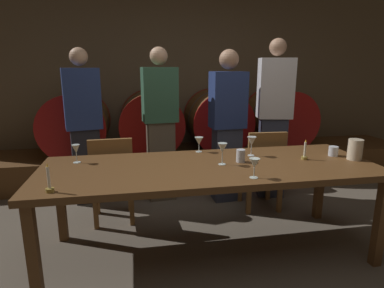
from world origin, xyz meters
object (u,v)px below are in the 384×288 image
object	(u,v)px
chair_right	(263,166)
chair_left	(112,176)
wine_glass_center	(223,149)
wine_glass_right	(254,164)
wine_glass_far_left	(76,150)
wine_barrel_center_left	(151,122)
guest_center_right	(227,126)
cup_right	(333,151)
pitcher	(355,150)
candle_right	(305,154)
wine_barrel_far_left	(76,124)
wine_glass_left	(199,141)
cup_left	(241,156)
dining_table	(210,173)
wine_barrel_center_right	(217,120)
wine_barrel_far_right	(279,118)
guest_center_left	(160,124)
guest_far_right	(274,119)
guest_far_left	(84,126)
candle_left	(49,184)
wine_glass_far_right	(252,142)

from	to	relation	value
chair_right	chair_left	bearing A→B (deg)	3.73
wine_glass_center	wine_glass_right	world-z (taller)	wine_glass_center
wine_glass_far_left	wine_glass_center	world-z (taller)	wine_glass_center
wine_barrel_center_left	chair_right	size ratio (longest dim) A/B	0.93
guest_center_right	cup_right	world-z (taller)	guest_center_right
pitcher	candle_right	bearing A→B (deg)	169.48
candle_right	guest_center_right	bearing A→B (deg)	109.71
wine_barrel_far_left	wine_glass_left	size ratio (longest dim) A/B	5.95
chair_left	cup_right	xyz separation A→B (m)	(1.94, -0.61, 0.32)
wine_barrel_far_left	wine_glass_far_left	xyz separation A→B (m)	(0.27, -1.68, 0.08)
wine_barrel_center_left	cup_left	size ratio (longest dim) A/B	7.82
dining_table	wine_glass_far_left	bearing A→B (deg)	166.19
wine_barrel_center_right	wine_barrel_far_right	distance (m)	0.93
wine_barrel_center_right	chair_right	size ratio (longest dim) A/B	0.93
guest_center_left	guest_far_right	world-z (taller)	guest_far_right
guest_center_left	wine_glass_left	distance (m)	0.85
wine_barrel_far_right	cup_right	xyz separation A→B (m)	(-0.36, -1.87, 0.01)
wine_glass_right	candle_right	bearing A→B (deg)	31.77
chair_left	guest_far_left	distance (m)	0.79
wine_glass_center	pitcher	bearing A→B (deg)	-3.06
wine_barrel_center_left	guest_center_right	xyz separation A→B (m)	(0.81, -0.89, 0.08)
dining_table	cup_left	world-z (taller)	cup_left
wine_barrel_far_right	wine_glass_right	bearing A→B (deg)	-118.75
guest_far_right	wine_glass_far_left	distance (m)	2.22
guest_center_right	candle_left	bearing A→B (deg)	37.97
chair_left	chair_right	xyz separation A→B (m)	(1.56, 0.03, 0.00)
candle_left	wine_glass_center	size ratio (longest dim) A/B	1.07
dining_table	wine_glass_right	xyz separation A→B (m)	(0.23, -0.35, 0.17)
guest_far_right	wine_barrel_far_left	bearing A→B (deg)	-8.70
wine_glass_far_right	guest_far_left	bearing A→B (deg)	144.96
wine_barrel_far_left	wine_glass_right	size ratio (longest dim) A/B	5.75
guest_center_right	cup_left	distance (m)	1.03
candle_left	wine_glass_center	bearing A→B (deg)	16.92
wine_glass_left	cup_right	distance (m)	1.18
wine_barrel_center_left	wine_glass_far_left	bearing A→B (deg)	-112.45
wine_barrel_center_left	candle_right	xyz separation A→B (m)	(1.18, -1.92, 0.02)
guest_far_left	cup_left	bearing A→B (deg)	124.90
cup_right	cup_left	bearing A→B (deg)	-177.83
dining_table	candle_left	xyz separation A→B (m)	(-1.12, -0.37, 0.11)
chair_left	guest_center_left	xyz separation A→B (m)	(0.52, 0.53, 0.40)
guest_far_left	guest_far_right	size ratio (longest dim) A/B	0.94
chair_left	guest_center_right	world-z (taller)	guest_center_right
wine_glass_left	dining_table	bearing A→B (deg)	-89.08
wine_glass_left	wine_glass_far_left	bearing A→B (deg)	-171.49
wine_barrel_far_right	candle_left	bearing A→B (deg)	-138.44
guest_center_right	wine_glass_right	xyz separation A→B (m)	(-0.21, -1.40, -0.01)
pitcher	wine_glass_left	xyz separation A→B (m)	(-1.24, 0.48, 0.01)
candle_left	wine_glass_right	bearing A→B (deg)	0.97
guest_center_left	wine_glass_far_right	bearing A→B (deg)	119.26
cup_left	dining_table	bearing A→B (deg)	-171.39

